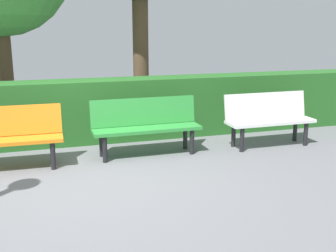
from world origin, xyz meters
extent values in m
plane|color=slate|center=(0.00, 0.00, 0.00)|extent=(16.00, 16.00, 0.00)
cube|color=white|center=(-3.03, -0.72, 0.41)|extent=(1.47, 0.43, 0.05)
cube|color=white|center=(-3.03, -0.91, 0.65)|extent=(1.47, 0.13, 0.42)
cylinder|color=black|center=(-3.62, -0.58, 0.20)|extent=(0.07, 0.07, 0.39)
cylinder|color=black|center=(-3.62, -0.88, 0.20)|extent=(0.07, 0.07, 0.39)
cylinder|color=black|center=(-2.45, -0.57, 0.20)|extent=(0.07, 0.07, 0.39)
cylinder|color=black|center=(-2.45, -0.87, 0.20)|extent=(0.07, 0.07, 0.39)
cube|color=#2D8C38|center=(-0.98, -0.83, 0.41)|extent=(1.65, 0.44, 0.05)
cube|color=#2D8C38|center=(-0.98, -1.02, 0.65)|extent=(1.65, 0.12, 0.42)
cylinder|color=black|center=(-1.66, -0.68, 0.20)|extent=(0.07, 0.07, 0.39)
cylinder|color=black|center=(-1.65, -0.98, 0.20)|extent=(0.07, 0.07, 0.39)
cylinder|color=black|center=(-0.31, -0.67, 0.20)|extent=(0.07, 0.07, 0.39)
cylinder|color=black|center=(-0.31, -0.97, 0.20)|extent=(0.07, 0.07, 0.39)
cube|color=orange|center=(1.06, -0.75, 0.41)|extent=(1.59, 0.45, 0.05)
cube|color=orange|center=(1.05, -0.94, 0.65)|extent=(1.59, 0.15, 0.42)
cylinder|color=black|center=(0.42, -0.59, 0.20)|extent=(0.07, 0.07, 0.39)
cylinder|color=black|center=(0.41, -0.89, 0.20)|extent=(0.07, 0.07, 0.39)
cube|color=#266023|center=(-0.96, -1.91, 0.52)|extent=(11.64, 0.61, 1.05)
cylinder|color=brown|center=(-1.46, -3.16, 1.48)|extent=(0.31, 0.31, 2.95)
cylinder|color=brown|center=(1.12, -3.40, 1.13)|extent=(0.26, 0.26, 2.26)
camera|label=1|loc=(0.52, 5.14, 1.95)|focal=44.78mm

